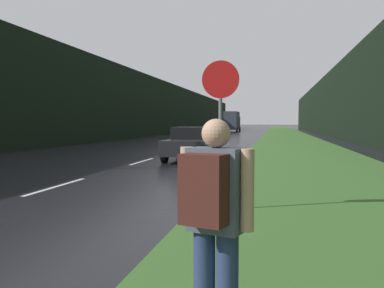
{
  "coord_description": "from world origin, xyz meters",
  "views": [
    {
      "loc": [
        5.65,
        -1.03,
        1.7
      ],
      "look_at": [
        2.56,
        13.96,
        0.88
      ],
      "focal_mm": 38.0,
      "sensor_mm": 36.0,
      "label": 1
    }
  ],
  "objects_px": {
    "stop_sign": "(220,118)",
    "hitchhiker_with_backpack": "(214,217)",
    "car_passing_near": "(192,143)",
    "delivery_truck": "(232,121)"
  },
  "relations": [
    {
      "from": "stop_sign",
      "to": "hitchhiker_with_backpack",
      "type": "bearing_deg",
      "value": -82.93
    },
    {
      "from": "hitchhiker_with_backpack",
      "to": "car_passing_near",
      "type": "xyz_separation_m",
      "value": [
        -3.17,
        14.69,
        -0.24
      ]
    },
    {
      "from": "stop_sign",
      "to": "hitchhiker_with_backpack",
      "type": "height_order",
      "value": "stop_sign"
    },
    {
      "from": "car_passing_near",
      "to": "delivery_truck",
      "type": "xyz_separation_m",
      "value": [
        -4.08,
        55.86,
        1.14
      ]
    },
    {
      "from": "delivery_truck",
      "to": "stop_sign",
      "type": "bearing_deg",
      "value": -84.22
    },
    {
      "from": "stop_sign",
      "to": "car_passing_near",
      "type": "height_order",
      "value": "stop_sign"
    },
    {
      "from": "hitchhiker_with_backpack",
      "to": "delivery_truck",
      "type": "distance_m",
      "value": 70.92
    },
    {
      "from": "hitchhiker_with_backpack",
      "to": "car_passing_near",
      "type": "distance_m",
      "value": 15.03
    },
    {
      "from": "hitchhiker_with_backpack",
      "to": "car_passing_near",
      "type": "relative_size",
      "value": 0.4
    },
    {
      "from": "stop_sign",
      "to": "hitchhiker_with_backpack",
      "type": "distance_m",
      "value": 4.81
    }
  ]
}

